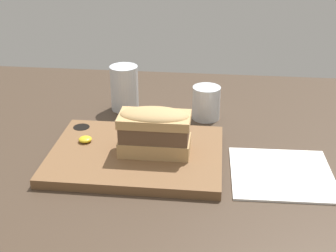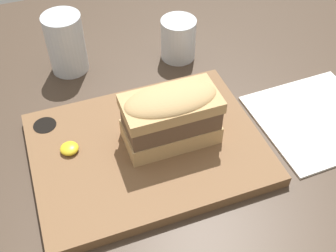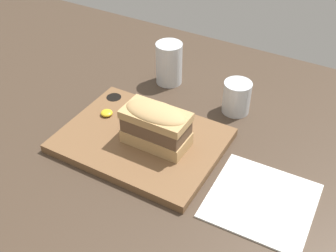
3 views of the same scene
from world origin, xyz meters
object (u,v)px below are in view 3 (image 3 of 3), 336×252
object	(u,v)px
sandwich	(157,123)
napkin	(261,201)
serving_board	(140,139)
wine_glass	(237,98)
water_glass	(169,66)

from	to	relation	value
sandwich	napkin	world-z (taller)	sandwich
serving_board	sandwich	distance (cm)	7.20
serving_board	sandwich	world-z (taller)	sandwich
serving_board	wine_glass	world-z (taller)	wine_glass
serving_board	water_glass	distance (cm)	25.32
serving_board	water_glass	xyz separation A→B (cm)	(-6.49, 24.18, 3.79)
water_glass	sandwich	bearing A→B (deg)	-65.78
wine_glass	napkin	size ratio (longest dim) A/B	0.40
water_glass	wine_glass	size ratio (longest dim) A/B	1.40
sandwich	napkin	xyz separation A→B (cm)	(24.28, -3.33, -6.56)
sandwich	water_glass	bearing A→B (deg)	114.22
sandwich	wine_glass	bearing A→B (deg)	65.74
serving_board	sandwich	bearing A→B (deg)	5.63
sandwich	napkin	bearing A→B (deg)	-7.82
water_glass	serving_board	bearing A→B (deg)	-74.98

